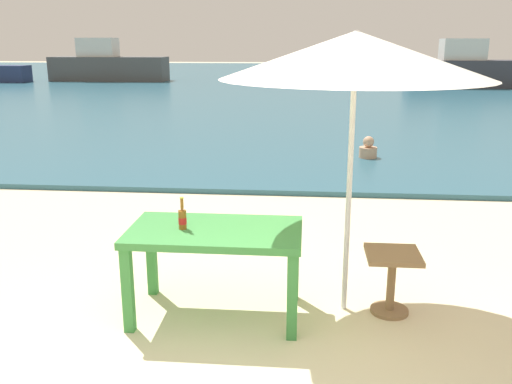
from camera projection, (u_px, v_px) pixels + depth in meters
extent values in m
cube|color=#2D6075|center=(301.00, 80.00, 32.18)|extent=(120.00, 50.00, 0.08)
cube|color=#3D8C42|center=(215.00, 232.00, 4.44)|extent=(1.40, 0.80, 0.06)
cube|color=#3D8C42|center=(128.00, 290.00, 4.27)|extent=(0.08, 0.08, 0.70)
cube|color=#3D8C42|center=(292.00, 297.00, 4.16)|extent=(0.08, 0.08, 0.70)
cube|color=#3D8C42|center=(152.00, 257.00, 4.93)|extent=(0.08, 0.08, 0.70)
cube|color=#3D8C42|center=(294.00, 262.00, 4.81)|extent=(0.08, 0.08, 0.70)
cylinder|color=brown|center=(182.00, 220.00, 4.41)|extent=(0.06, 0.06, 0.16)
cone|color=brown|center=(182.00, 210.00, 4.39)|extent=(0.06, 0.06, 0.03)
cylinder|color=brown|center=(182.00, 204.00, 4.37)|extent=(0.03, 0.03, 0.09)
cylinder|color=red|center=(183.00, 221.00, 4.41)|extent=(0.07, 0.07, 0.05)
cylinder|color=gold|center=(182.00, 198.00, 4.36)|extent=(0.03, 0.03, 0.01)
cylinder|color=silver|center=(350.00, 179.00, 4.43)|extent=(0.04, 0.04, 2.30)
cone|color=silver|center=(355.00, 55.00, 4.17)|extent=(2.10, 2.10, 0.36)
cube|color=olive|center=(393.00, 255.00, 4.53)|extent=(0.44, 0.44, 0.04)
cylinder|color=olive|center=(391.00, 285.00, 4.60)|extent=(0.07, 0.07, 0.50)
cylinder|color=olive|center=(389.00, 310.00, 4.66)|extent=(0.32, 0.32, 0.03)
cylinder|color=tan|center=(368.00, 152.00, 10.47)|extent=(0.34, 0.34, 0.20)
sphere|color=tan|center=(369.00, 142.00, 10.41)|extent=(0.21, 0.21, 0.21)
cube|color=#4C4C4C|center=(110.00, 69.00, 30.91)|extent=(6.46, 1.76, 1.32)
cube|color=silver|center=(98.00, 47.00, 30.65)|extent=(2.06, 1.32, 1.03)
cube|color=#38383F|center=(473.00, 74.00, 26.49)|extent=(6.27, 1.71, 1.28)
cube|color=silver|center=(463.00, 49.00, 26.23)|extent=(2.00, 1.28, 1.00)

